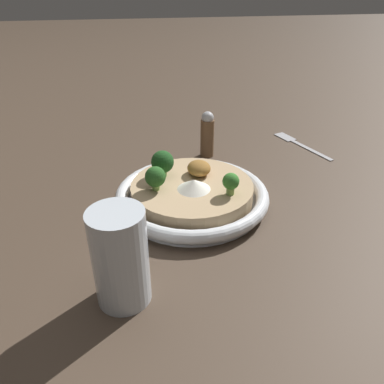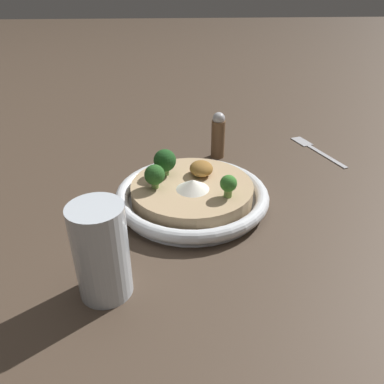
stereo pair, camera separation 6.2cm
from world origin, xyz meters
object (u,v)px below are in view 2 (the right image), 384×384
(broccoli_front_left, at_px, (165,161))
(fork_utensil, at_px, (313,148))
(risotto_bowl, at_px, (192,195))
(broccoli_back_right, at_px, (228,184))
(pepper_shaker, at_px, (218,135))
(drinking_glass, at_px, (101,252))
(broccoli_front, at_px, (155,175))

(broccoli_front_left, distance_m, fork_utensil, 0.38)
(risotto_bowl, distance_m, broccoli_front_left, 0.07)
(broccoli_front_left, bearing_deg, fork_utensil, 118.22)
(broccoli_back_right, height_order, fork_utensil, broccoli_back_right)
(risotto_bowl, distance_m, pepper_shaker, 0.20)
(fork_utensil, height_order, pepper_shaker, pepper_shaker)
(fork_utensil, bearing_deg, drinking_glass, 117.12)
(broccoli_back_right, xyz_separation_m, pepper_shaker, (-0.23, 0.01, -0.01))
(drinking_glass, bearing_deg, broccoli_front_left, 162.00)
(risotto_bowl, distance_m, drinking_glass, 0.23)
(risotto_bowl, relative_size, fork_utensil, 1.51)
(broccoli_front_left, relative_size, broccoli_front, 1.15)
(broccoli_front_left, xyz_separation_m, broccoli_back_right, (0.08, 0.10, -0.00))
(fork_utensil, bearing_deg, pepper_shaker, 78.93)
(broccoli_back_right, xyz_separation_m, fork_utensil, (-0.26, 0.23, -0.06))
(risotto_bowl, xyz_separation_m, broccoli_front, (0.01, -0.06, 0.04))
(drinking_glass, bearing_deg, pepper_shaker, 154.00)
(broccoli_front_left, height_order, broccoli_back_right, broccoli_front_left)
(broccoli_front_left, relative_size, broccoli_back_right, 1.27)
(broccoli_front_left, relative_size, fork_utensil, 0.27)
(risotto_bowl, height_order, broccoli_front_left, broccoli_front_left)
(broccoli_front, distance_m, broccoli_back_right, 0.12)
(drinking_glass, bearing_deg, risotto_bowl, 148.48)
(fork_utensil, bearing_deg, broccoli_front_left, 100.17)
(broccoli_back_right, xyz_separation_m, drinking_glass, (0.15, -0.17, 0.00))
(risotto_bowl, relative_size, pepper_shaker, 2.63)
(drinking_glass, distance_m, fork_utensil, 0.57)
(broccoli_front_left, distance_m, drinking_glass, 0.24)
(pepper_shaker, bearing_deg, drinking_glass, -26.00)
(broccoli_back_right, distance_m, pepper_shaker, 0.23)
(broccoli_front_left, xyz_separation_m, fork_utensil, (-0.18, 0.33, -0.06))
(broccoli_front, height_order, fork_utensil, broccoli_front)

